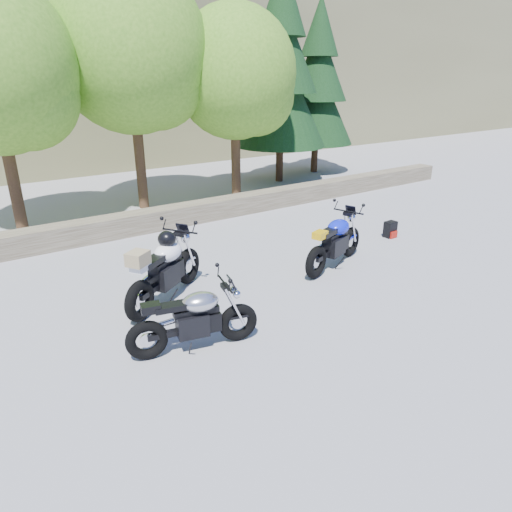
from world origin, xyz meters
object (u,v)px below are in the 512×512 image
Objects in this scene: white_bike at (164,268)px; silver_bike at (194,320)px; backpack at (390,230)px; blue_bike at (335,242)px.

silver_bike is at bearing -133.64° from white_bike.
silver_bike is at bearing -166.47° from backpack.
white_bike is 5.74m from backpack.
silver_bike is 6.24m from backpack.
silver_bike is 4.87× the size of backpack.
white_bike is at bearing 153.11° from blue_bike.
backpack is at bearing 28.17° from silver_bike.
white_bike is (0.29, 1.62, 0.13)m from silver_bike.
blue_bike is at bearing 29.56° from silver_bike.
blue_bike is (3.68, 1.10, 0.05)m from silver_bike.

